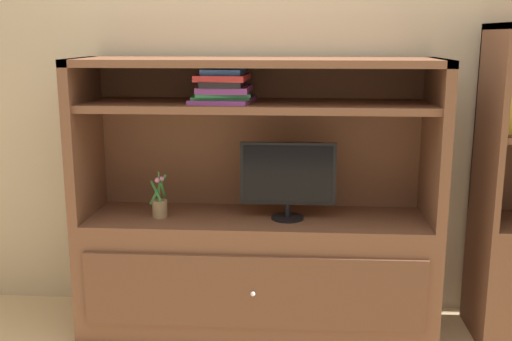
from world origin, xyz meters
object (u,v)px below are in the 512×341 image
(tv_monitor, at_px, (288,177))
(potted_plant, at_px, (160,206))
(media_console, at_px, (257,244))
(magazine_stack, at_px, (223,87))

(tv_monitor, bearing_deg, potted_plant, -178.84)
(potted_plant, bearing_deg, tv_monitor, 1.16)
(media_console, distance_m, magazine_stack, 0.82)
(media_console, relative_size, potted_plant, 7.60)
(media_console, xyz_separation_m, potted_plant, (-0.49, -0.05, 0.21))
(media_console, bearing_deg, magazine_stack, -178.69)
(tv_monitor, height_order, magazine_stack, magazine_stack)
(media_console, bearing_deg, potted_plant, -174.22)
(media_console, xyz_separation_m, magazine_stack, (-0.16, -0.00, 0.80))
(potted_plant, bearing_deg, media_console, 5.78)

